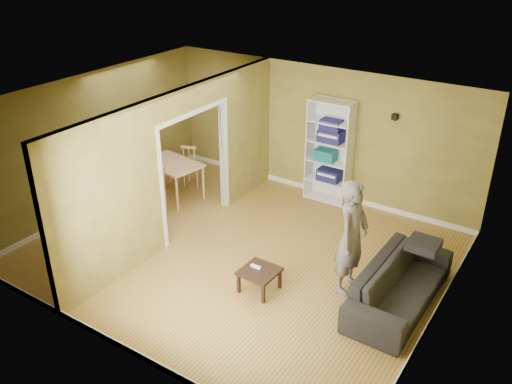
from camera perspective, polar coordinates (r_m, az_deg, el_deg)
room_shell at (r=8.54m, az=-1.86°, el=1.03°), size 6.50×6.50×6.50m
partition at (r=9.22m, az=-8.00°, el=2.77°), size 0.22×5.50×2.60m
wall_speaker at (r=9.94m, az=14.40°, el=7.67°), size 0.10×0.10×0.10m
sofa at (r=8.08m, az=15.00°, el=-8.76°), size 2.25×1.00×0.85m
person at (r=7.89m, az=10.15°, el=-3.76°), size 0.77×0.61×2.09m
bookshelf at (r=10.57m, az=7.85°, el=4.30°), size 0.86×0.38×2.05m
paper_box_navy_a at (r=10.70m, az=7.72°, el=1.81°), size 0.44×0.29×0.23m
paper_box_teal at (r=10.59m, az=7.31°, el=3.88°), size 0.41×0.27×0.21m
paper_box_navy_b at (r=10.40m, az=7.90°, el=5.88°), size 0.46×0.30×0.24m
paper_box_navy_c at (r=10.34m, az=7.91°, el=6.85°), size 0.40×0.26×0.20m
coffee_table at (r=8.13m, az=0.36°, el=-8.54°), size 0.53×0.53×0.35m
game_controller at (r=8.14m, az=-0.01°, el=-7.86°), size 0.17×0.04×0.03m
dining_table at (r=10.84m, az=-8.89°, el=2.70°), size 1.17×0.78×0.73m
chair_left at (r=11.38m, az=-11.84°, el=2.64°), size 0.54×0.54×0.96m
chair_near at (r=10.44m, az=-10.60°, el=0.27°), size 0.43×0.43×0.87m
chair_far at (r=11.36m, az=-6.70°, el=2.94°), size 0.54×0.54×0.94m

